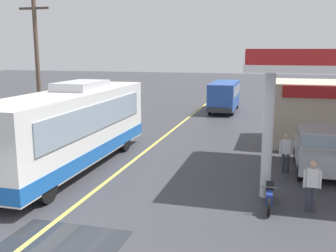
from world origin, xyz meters
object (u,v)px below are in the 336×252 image
car_at_pump (318,147)px  pedestrian_by_shop (286,151)px  minibus_opposing_lane (224,94)px  pedestrian_near_pump (312,183)px  coach_bus_main (72,129)px  motorcycle_parked_forecourt (269,195)px

car_at_pump → pedestrian_by_shop: size_ratio=2.53×
minibus_opposing_lane → pedestrian_near_pump: size_ratio=3.69×
minibus_opposing_lane → coach_bus_main: bearing=-103.9°
minibus_opposing_lane → motorcycle_parked_forecourt: bearing=-78.9°
car_at_pump → motorcycle_parked_forecourt: 5.16m
minibus_opposing_lane → pedestrian_near_pump: 20.71m
pedestrian_by_shop → minibus_opposing_lane: bearing=105.8°
motorcycle_parked_forecourt → pedestrian_by_shop: (0.60, 4.07, 0.49)m
minibus_opposing_lane → pedestrian_by_shop: size_ratio=3.69×
pedestrian_by_shop → coach_bus_main: bearing=-169.5°
motorcycle_parked_forecourt → pedestrian_by_shop: pedestrian_by_shop is taller
car_at_pump → pedestrian_by_shop: bearing=-151.8°
coach_bus_main → pedestrian_near_pump: 9.92m
car_at_pump → pedestrian_by_shop: car_at_pump is taller
pedestrian_near_pump → car_at_pump: bearing=82.6°
coach_bus_main → minibus_opposing_lane: bearing=76.1°
motorcycle_parked_forecourt → coach_bus_main: bearing=163.9°
car_at_pump → minibus_opposing_lane: minibus_opposing_lane is taller
minibus_opposing_lane → pedestrian_near_pump: minibus_opposing_lane is taller
coach_bus_main → car_at_pump: coach_bus_main is taller
pedestrian_by_shop → pedestrian_near_pump: bearing=-80.1°
pedestrian_near_pump → pedestrian_by_shop: size_ratio=1.00×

